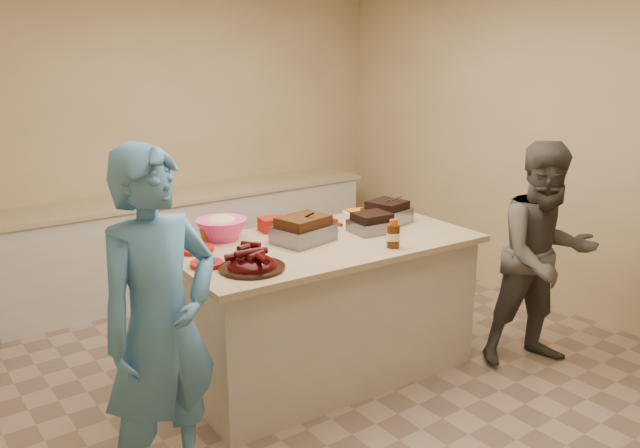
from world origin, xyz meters
TOP-DOWN VIEW (x-y plane):
  - room at (0.00, 0.00)m, footprint 4.50×5.00m
  - back_counter at (0.00, 2.20)m, footprint 3.60×0.64m
  - island at (-0.03, 0.11)m, footprint 2.05×1.16m
  - rib_platter at (-0.70, -0.10)m, footprint 0.40×0.40m
  - pulled_pork_tray at (-0.16, 0.16)m, footprint 0.41×0.34m
  - brisket_tray at (0.35, 0.07)m, footprint 0.30×0.26m
  - roasting_pan at (0.61, 0.19)m, footprint 0.32×0.32m
  - coleslaw_bowl at (-0.55, 0.54)m, footprint 0.36×0.36m
  - sausage_plate at (0.13, 0.37)m, footprint 0.32×0.32m
  - mac_cheese_dish at (0.54, 0.32)m, footprint 0.36×0.31m
  - bbq_bottle_a at (0.22, -0.27)m, footprint 0.07×0.07m
  - bbq_bottle_b at (0.23, -0.29)m, footprint 0.07×0.07m
  - mustard_bottle at (-0.08, 0.38)m, footprint 0.04×0.04m
  - sauce_bowl at (-0.03, 0.39)m, footprint 0.14×0.05m
  - plate_stack_large at (-0.81, 0.40)m, footprint 0.24×0.24m
  - plate_stack_small at (-0.88, 0.10)m, footprint 0.20×0.20m
  - plastic_cup at (-0.66, 0.54)m, footprint 0.10×0.09m
  - basket_stack at (-0.17, 0.50)m, footprint 0.21×0.17m
  - guest_gray at (1.27, -0.68)m, footprint 1.34×1.75m

SIDE VIEW (x-z plane):
  - room at x=0.00m, z-range -1.35..1.35m
  - island at x=-0.03m, z-range -0.47..0.47m
  - guest_gray at x=1.27m, z-range -0.30..0.30m
  - back_counter at x=0.00m, z-range 0.00..0.90m
  - rib_platter at x=-0.70m, z-range 0.87..1.02m
  - pulled_pork_tray at x=-0.16m, z-range 0.89..1.00m
  - brisket_tray at x=0.35m, z-range 0.90..0.98m
  - roasting_pan at x=0.61m, z-range 0.89..1.00m
  - coleslaw_bowl at x=-0.55m, z-range 0.83..1.06m
  - sausage_plate at x=0.13m, z-range 0.92..0.97m
  - mac_cheese_dish at x=0.54m, z-range 0.90..0.98m
  - bbq_bottle_a at x=0.22m, z-range 0.85..1.03m
  - bbq_bottle_b at x=0.23m, z-range 0.85..1.04m
  - mustard_bottle at x=-0.08m, z-range 0.89..1.00m
  - sauce_bowl at x=-0.03m, z-range 0.87..1.01m
  - plate_stack_large at x=-0.81m, z-range 0.93..0.96m
  - plate_stack_small at x=-0.88m, z-range 0.93..0.96m
  - plastic_cup at x=-0.66m, z-range 0.90..0.99m
  - basket_stack at x=-0.17m, z-range 0.89..0.99m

